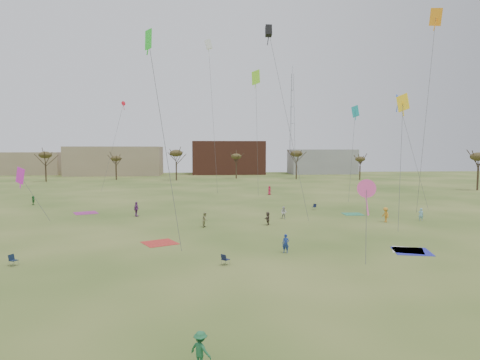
{
  "coord_description": "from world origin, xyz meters",
  "views": [
    {
      "loc": [
        -4.06,
        -34.46,
        8.88
      ],
      "look_at": [
        0.0,
        12.0,
        5.5
      ],
      "focal_mm": 31.22,
      "sensor_mm": 36.0,
      "label": 1
    }
  ],
  "objects": [
    {
      "name": "flyer_near_right",
      "position": [
        2.96,
        0.51,
        0.81
      ],
      "size": [
        0.7,
        0.61,
        1.62
      ],
      "primitive_type": "imported",
      "rotation": [
        0.0,
        0.0,
        5.83
      ],
      "color": "navy",
      "rests_on": "ground"
    },
    {
      "name": "camp_chair_right",
      "position": [
        12.24,
        25.71,
        0.26
      ],
      "size": [
        0.74,
        0.74,
        0.87
      ],
      "rotation": [
        0.0,
        0.0,
        5.48
      ],
      "color": "#131935",
      "rests_on": "ground"
    },
    {
      "name": "kites_aloft",
      "position": [
        1.09,
        27.04,
        21.57
      ],
      "size": [
        59.97,
        58.33,
        27.92
      ],
      "color": "red",
      "rests_on": "ground"
    },
    {
      "name": "flyer_far_a",
      "position": [
        -31.52,
        35.07,
        0.73
      ],
      "size": [
        0.83,
        1.42,
        1.46
      ],
      "primitive_type": "imported",
      "rotation": [
        0.0,
        0.0,
        1.89
      ],
      "color": "#277634",
      "rests_on": "ground"
    },
    {
      "name": "tree_line",
      "position": [
        -2.85,
        79.12,
        7.09
      ],
      "size": [
        117.44,
        49.32,
        8.91
      ],
      "color": "#3A2B1E",
      "rests_on": "ground"
    },
    {
      "name": "blanket_olive",
      "position": [
        16.45,
        21.08,
        0.0
      ],
      "size": [
        2.77,
        2.77,
        0.03
      ],
      "primitive_type": "cube",
      "rotation": [
        0.0,
        0.0,
        1.52
      ],
      "color": "#31885F",
      "rests_on": "ground"
    },
    {
      "name": "camp_chair_center",
      "position": [
        -2.42,
        -2.82,
        0.26
      ],
      "size": [
        0.74,
        0.74,
        0.87
      ],
      "rotation": [
        0.0,
        0.0,
        2.36
      ],
      "color": "#151C3C",
      "rests_on": "ground"
    },
    {
      "name": "building_brick",
      "position": [
        5.0,
        120.0,
        6.0
      ],
      "size": [
        26.0,
        16.0,
        12.0
      ],
      "primitive_type": "cube",
      "color": "brown",
      "rests_on": "ground"
    },
    {
      "name": "flyer_mid_b",
      "position": [
        18.19,
        14.56,
        0.92
      ],
      "size": [
        0.89,
        1.29,
        1.84
      ],
      "primitive_type": "imported",
      "rotation": [
        0.0,
        0.0,
        4.9
      ],
      "color": "orange",
      "rests_on": "ground"
    },
    {
      "name": "radio_tower",
      "position": [
        30.0,
        125.0,
        19.21
      ],
      "size": [
        1.51,
        1.72,
        41.0
      ],
      "color": "#9EA3A8",
      "rests_on": "ground"
    },
    {
      "name": "blanket_red",
      "position": [
        -8.28,
        5.25,
        0.0
      ],
      "size": [
        3.94,
        3.94,
        0.03
      ],
      "primitive_type": "cube",
      "rotation": [
        0.0,
        0.0,
        2.04
      ],
      "color": "red",
      "rests_on": "ground"
    },
    {
      "name": "flyer_near_center",
      "position": [
        -4.23,
        -18.0,
        0.77
      ],
      "size": [
        1.14,
        1.06,
        1.54
      ],
      "primitive_type": "imported",
      "rotation": [
        0.0,
        0.0,
        2.48
      ],
      "color": "#22673C",
      "rests_on": "ground"
    },
    {
      "name": "spectator_mid_e",
      "position": [
        6.21,
        18.12,
        0.8
      ],
      "size": [
        0.96,
        0.88,
        1.59
      ],
      "primitive_type": "imported",
      "rotation": [
        0.0,
        0.0,
        5.83
      ],
      "color": "silver",
      "rests_on": "ground"
    },
    {
      "name": "flyer_far_b",
      "position": [
        8.89,
        46.82,
        0.87
      ],
      "size": [
        0.99,
        1.0,
        1.74
      ],
      "primitive_type": "imported",
      "rotation": [
        0.0,
        0.0,
        0.81
      ],
      "color": "#C12144",
      "rests_on": "ground"
    },
    {
      "name": "ground",
      "position": [
        0.0,
        0.0,
        0.0
      ],
      "size": [
        260.0,
        260.0,
        0.0
      ],
      "primitive_type": "plane",
      "color": "#2F4E18",
      "rests_on": "ground"
    },
    {
      "name": "spectator_fore_c",
      "position": [
        3.46,
        13.86,
        0.78
      ],
      "size": [
        1.0,
        1.52,
        1.57
      ],
      "primitive_type": "imported",
      "rotation": [
        0.0,
        0.0,
        4.31
      ],
      "color": "#4E4138",
      "rests_on": "ground"
    },
    {
      "name": "spectator_mid_d",
      "position": [
        -13.05,
        21.67,
        0.99
      ],
      "size": [
        0.82,
        1.25,
        1.98
      ],
      "primitive_type": "imported",
      "rotation": [
        0.0,
        0.0,
        1.26
      ],
      "color": "#7B3786",
      "rests_on": "ground"
    },
    {
      "name": "flyer_mid_c",
      "position": [
        23.03,
        15.1,
        0.8
      ],
      "size": [
        0.69,
        0.6,
        1.6
      ],
      "primitive_type": "imported",
      "rotation": [
        0.0,
        0.0,
        2.69
      ],
      "color": "#83BFDB",
      "rests_on": "ground"
    },
    {
      "name": "building_grey",
      "position": [
        40.0,
        118.0,
        4.5
      ],
      "size": [
        24.0,
        12.0,
        9.0
      ],
      "primitive_type": "cube",
      "color": "gray",
      "rests_on": "ground"
    },
    {
      "name": "blanket_cream",
      "position": [
        13.91,
        0.43,
        0.0
      ],
      "size": [
        3.39,
        3.39,
        0.03
      ],
      "primitive_type": "cube",
      "rotation": [
        0.0,
        0.0,
        1.16
      ],
      "color": "silver",
      "rests_on": "ground"
    },
    {
      "name": "blanket_plum",
      "position": [
        -20.64,
        25.35,
        0.0
      ],
      "size": [
        4.02,
        4.02,
        0.03
      ],
      "primitive_type": "cube",
      "rotation": [
        0.0,
        0.0,
        1.99
      ],
      "color": "#9B2F7C",
      "rests_on": "ground"
    },
    {
      "name": "building_tan_west",
      "position": [
        -65.0,
        122.0,
        4.0
      ],
      "size": [
        20.0,
        12.0,
        8.0
      ],
      "primitive_type": "cube",
      "color": "#937F60",
      "rests_on": "ground"
    },
    {
      "name": "blanket_blue",
      "position": [
        14.06,
        0.01,
        0.0
      ],
      "size": [
        3.69,
        3.69,
        0.03
      ],
      "primitive_type": "cube",
      "rotation": [
        0.0,
        0.0,
        2.9
      ],
      "color": "#262AA8",
      "rests_on": "ground"
    },
    {
      "name": "spectator_fore_b",
      "position": [
        -3.93,
        13.24,
        0.85
      ],
      "size": [
        0.8,
        0.94,
        1.7
      ],
      "primitive_type": "imported",
      "rotation": [
        0.0,
        0.0,
        1.36
      ],
      "color": "#94925E",
      "rests_on": "ground"
    },
    {
      "name": "camp_chair_left",
      "position": [
        -18.65,
        -1.66,
        0.26
      ],
      "size": [
        0.71,
        0.69,
        0.87
      ],
      "rotation": [
        0.0,
        0.0,
        1.1
      ],
      "color": "#131F35",
      "rests_on": "ground"
    },
    {
      "name": "building_tan",
      "position": [
        -35.0,
        115.0,
        5.0
      ],
      "size": [
        32.0,
        14.0,
        10.0
      ],
      "primitive_type": "cube",
      "color": "#937F60",
      "rests_on": "ground"
    }
  ]
}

